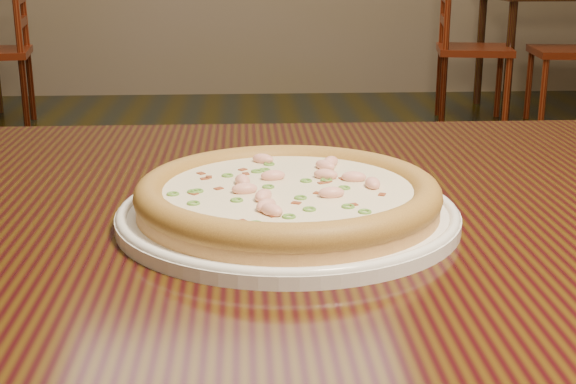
{
  "coord_description": "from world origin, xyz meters",
  "views": [
    {
      "loc": [
        0.09,
        -1.22,
        1.0
      ],
      "look_at": [
        0.13,
        -0.5,
        0.78
      ],
      "focal_mm": 50.0,
      "sensor_mm": 36.0,
      "label": 1
    }
  ],
  "objects": [
    {
      "name": "chair_c",
      "position": [
        1.39,
        3.47,
        0.44
      ],
      "size": [
        0.49,
        0.49,
        0.95
      ],
      "color": "#500F05",
      "rests_on": "ground"
    },
    {
      "name": "plate",
      "position": [
        0.13,
        -0.5,
        0.76
      ],
      "size": [
        0.32,
        0.32,
        0.02
      ],
      "color": "white",
      "rests_on": "hero_table"
    },
    {
      "name": "hero_table",
      "position": [
        0.25,
        -0.45,
        0.65
      ],
      "size": [
        1.2,
        0.8,
        0.75
      ],
      "color": "black",
      "rests_on": "ground"
    },
    {
      "name": "bg_table_right",
      "position": [
        2.1,
        3.74,
        0.65
      ],
      "size": [
        1.0,
        0.7,
        0.75
      ],
      "color": "black",
      "rests_on": "ground"
    },
    {
      "name": "pizza",
      "position": [
        0.13,
        -0.5,
        0.78
      ],
      "size": [
        0.29,
        0.29,
        0.03
      ],
      "color": "tan",
      "rests_on": "plate"
    },
    {
      "name": "chair_b",
      "position": [
        -1.29,
        3.47,
        0.44
      ],
      "size": [
        0.48,
        0.48,
        0.95
      ],
      "color": "#500F05",
      "rests_on": "ground"
    }
  ]
}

